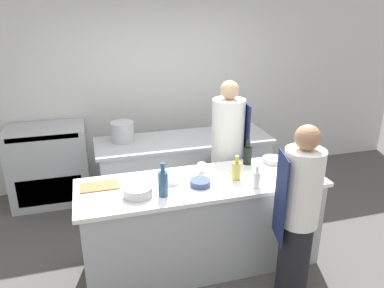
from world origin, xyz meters
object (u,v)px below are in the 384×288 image
at_px(bottle_olive_oil, 257,179).
at_px(cup, 202,168).
at_px(chef_at_stove, 227,156).
at_px(bottle_wine, 248,155).
at_px(chef_at_prep_near, 298,216).
at_px(bowl_mixing_large, 138,191).
at_px(bowl_ceramic_blue, 170,180).
at_px(oven_range, 49,165).
at_px(stockpot, 122,132).
at_px(bottle_cooking_oil, 163,183).
at_px(bowl_prep_small, 200,183).
at_px(bowl_wooden_salad, 272,160).
at_px(bottle_vinegar, 236,170).

distance_m(bottle_olive_oil, cup, 0.59).
relative_size(chef_at_stove, bottle_wine, 6.78).
bearing_deg(chef_at_stove, bottle_olive_oil, 0.53).
bearing_deg(cup, chef_at_prep_near, -54.59).
xyz_separation_m(bottle_wine, bowl_mixing_large, (-1.21, -0.37, -0.06)).
bearing_deg(bowl_ceramic_blue, oven_range, 125.98).
height_order(oven_range, stockpot, stockpot).
height_order(bottle_wine, cup, bottle_wine).
relative_size(bowl_ceramic_blue, cup, 1.79).
height_order(oven_range, bowl_mixing_large, oven_range).
bearing_deg(cup, bowl_ceramic_blue, -159.10).
bearing_deg(bowl_mixing_large, stockpot, 89.14).
bearing_deg(bottle_wine, oven_range, 144.50).
relative_size(bottle_olive_oil, bottle_cooking_oil, 0.69).
distance_m(bowl_prep_small, bowl_ceramic_blue, 0.29).
distance_m(chef_at_prep_near, stockpot, 2.34).
bearing_deg(bowl_ceramic_blue, bowl_wooden_salad, 7.83).
bearing_deg(bowl_wooden_salad, bowl_prep_small, -161.72).
height_order(chef_at_prep_near, cup, chef_at_prep_near).
relative_size(bottle_cooking_oil, bowl_wooden_salad, 1.50).
relative_size(chef_at_stove, bowl_prep_small, 9.00).
bearing_deg(bowl_mixing_large, bowl_ceramic_blue, 27.41).
distance_m(oven_range, bowl_ceramic_blue, 2.16).
xyz_separation_m(chef_at_stove, bowl_mixing_large, (-1.13, -0.74, 0.10)).
xyz_separation_m(bottle_olive_oil, bottle_cooking_oil, (-0.85, 0.08, 0.04)).
relative_size(bottle_wine, cup, 2.61).
height_order(chef_at_prep_near, bottle_vinegar, chef_at_prep_near).
bearing_deg(bottle_cooking_oil, stockpot, 97.50).
bearing_deg(bottle_cooking_oil, bowl_wooden_salad, 17.11).
bearing_deg(bowl_wooden_salad, bottle_cooking_oil, -162.89).
height_order(chef_at_prep_near, bottle_cooking_oil, chef_at_prep_near).
bearing_deg(bottle_cooking_oil, oven_range, 120.15).
distance_m(bottle_vinegar, bowl_wooden_salad, 0.59).
relative_size(chef_at_prep_near, bowl_wooden_salad, 7.83).
bearing_deg(bowl_prep_small, chef_at_prep_near, -39.40).
bearing_deg(bottle_olive_oil, bowl_prep_small, 159.78).
height_order(chef_at_prep_near, bottle_wine, chef_at_prep_near).
distance_m(bottle_cooking_oil, bowl_prep_small, 0.39).
height_order(bowl_wooden_salad, stockpot, stockpot).
xyz_separation_m(bowl_prep_small, cup, (0.10, 0.27, 0.02)).
bearing_deg(bowl_ceramic_blue, cup, 20.90).
xyz_separation_m(oven_range, chef_at_stove, (2.04, -1.15, 0.35)).
relative_size(oven_range, stockpot, 3.66).
xyz_separation_m(bowl_ceramic_blue, cup, (0.35, 0.13, 0.02)).
xyz_separation_m(bowl_wooden_salad, cup, (-0.79, -0.02, 0.02)).
bearing_deg(bowl_prep_small, stockpot, 112.13).
bearing_deg(oven_range, bottle_vinegar, -44.32).
xyz_separation_m(bottle_vinegar, bowl_wooden_salad, (0.52, 0.27, -0.07)).
bearing_deg(bowl_mixing_large, chef_at_stove, 33.26).
distance_m(chef_at_stove, bottle_cooking_oil, 1.22).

